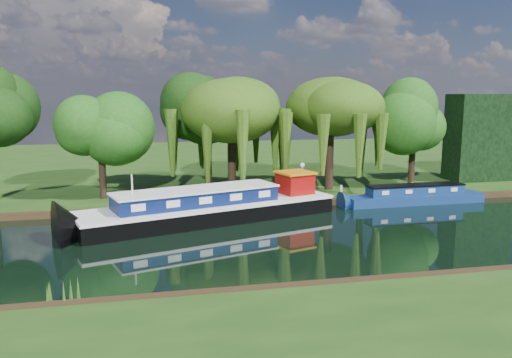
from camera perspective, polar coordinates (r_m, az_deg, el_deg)
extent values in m
plane|color=black|center=(30.66, 10.20, -6.28)|extent=(120.00, 120.00, 0.00)
cube|color=#1A380F|center=(62.84, -1.52, 2.08)|extent=(120.00, 52.00, 0.45)
cube|color=black|center=(33.60, -5.20, -4.02)|extent=(17.75, 8.90, 1.16)
cube|color=silver|center=(33.45, -5.22, -2.89)|extent=(17.87, 9.01, 0.21)
cube|color=#0C194B|center=(32.95, -6.77, -2.08)|extent=(11.12, 5.89, 0.92)
cube|color=silver|center=(32.86, -6.78, -1.20)|extent=(11.36, 6.13, 0.12)
cube|color=maroon|center=(36.52, 4.48, -0.50)|extent=(2.67, 2.67, 1.45)
cube|color=#C8770E|center=(36.39, 4.50, 0.75)|extent=(2.97, 2.97, 0.15)
cylinder|color=silver|center=(31.47, -13.95, -1.54)|extent=(0.10, 0.10, 2.32)
cube|color=navy|center=(40.68, 17.70, -2.26)|extent=(11.15, 2.17, 0.83)
cube|color=navy|center=(40.54, 17.75, -1.20)|extent=(7.81, 1.61, 0.69)
cube|color=black|center=(40.47, 17.78, -0.66)|extent=(7.90, 1.70, 0.09)
cube|color=silver|center=(38.49, 14.59, -1.55)|extent=(0.56, 0.06, 0.30)
cube|color=silver|center=(39.44, 17.08, -1.40)|extent=(0.56, 0.06, 0.30)
cube|color=silver|center=(40.46, 19.45, -1.26)|extent=(0.56, 0.06, 0.30)
cube|color=silver|center=(41.54, 21.70, -1.13)|extent=(0.56, 0.06, 0.30)
imported|color=maroon|center=(34.68, -4.41, -4.32)|extent=(3.59, 2.70, 0.70)
cylinder|color=black|center=(42.61, -2.79, 2.51)|extent=(0.69, 0.69, 5.33)
ellipsoid|color=#2A480F|center=(42.33, -2.83, 7.69)|extent=(7.44, 7.44, 4.81)
cylinder|color=black|center=(42.42, 8.38, 2.26)|extent=(0.73, 0.73, 5.13)
ellipsoid|color=#2A480F|center=(42.13, 8.50, 7.26)|extent=(7.00, 7.00, 4.52)
cylinder|color=black|center=(39.92, -17.21, 2.10)|extent=(0.53, 0.53, 5.96)
ellipsoid|color=#1C4812|center=(39.70, -17.38, 5.59)|extent=(4.88, 4.88, 4.88)
cylinder|color=black|center=(45.27, -5.52, 3.87)|extent=(0.65, 0.65, 6.88)
ellipsoid|color=black|center=(45.09, -5.58, 7.43)|extent=(5.50, 5.50, 5.50)
cylinder|color=black|center=(46.60, 17.44, 3.19)|extent=(0.63, 0.63, 6.16)
ellipsoid|color=#1C4812|center=(46.41, 17.60, 6.29)|extent=(4.93, 4.93, 4.93)
cube|color=black|center=(51.36, 24.30, 4.36)|extent=(6.00, 3.00, 8.00)
cylinder|color=silver|center=(40.15, 5.30, -0.19)|extent=(0.10, 0.10, 2.20)
sphere|color=white|center=(39.96, 5.32, 1.62)|extent=(0.36, 0.36, 0.36)
cylinder|color=silver|center=(36.44, -9.69, -2.23)|extent=(0.16, 0.16, 1.00)
cylinder|color=silver|center=(37.15, -0.40, -1.87)|extent=(0.16, 0.16, 1.00)
cylinder|color=silver|center=(39.13, 9.70, -1.43)|extent=(0.16, 0.16, 1.00)
cylinder|color=silver|center=(41.70, 17.38, -1.06)|extent=(0.16, 0.16, 1.00)
cone|color=#214D14|center=(21.44, -21.54, -12.19)|extent=(1.20, 1.20, 1.10)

